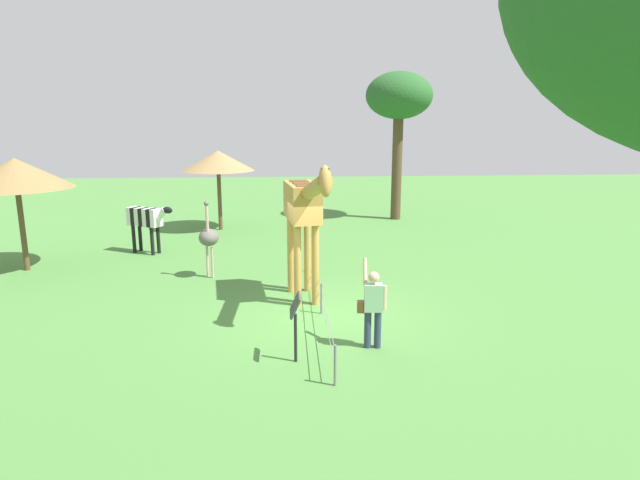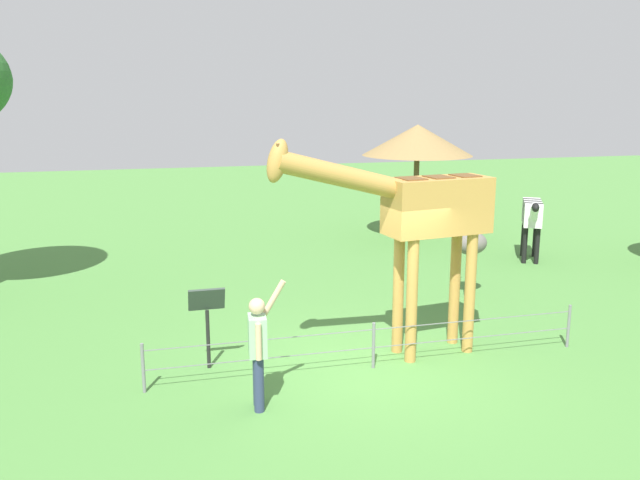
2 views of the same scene
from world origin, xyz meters
TOP-DOWN VIEW (x-y plane):
  - ground_plane at (0.00, 0.00)m, footprint 60.00×60.00m
  - giraffe at (-0.88, -0.29)m, footprint 3.79×1.00m
  - visitor at (1.96, 0.95)m, footprint 0.57×0.59m
  - zebra at (-6.18, -5.43)m, footprint 1.14×1.73m
  - ostrich at (-3.16, -2.94)m, footprint 0.70×0.56m
  - shade_hut_near at (-4.28, -8.58)m, footprint 3.19×3.19m
  - shade_hut_far at (-10.01, -3.42)m, footprint 2.90×2.90m
  - tree_west at (-11.91, 4.24)m, footprint 2.90×2.90m
  - info_sign at (2.51, -0.59)m, footprint 0.56×0.21m
  - wire_fence at (0.00, 0.07)m, footprint 7.05×0.05m

SIDE VIEW (x-z plane):
  - ground_plane at x=0.00m, z-range 0.00..0.00m
  - wire_fence at x=0.00m, z-range 0.03..0.78m
  - visitor at x=1.96m, z-range 0.02..1.79m
  - info_sign at x=2.51m, z-range 0.29..1.61m
  - zebra at x=-6.18m, z-range 0.33..1.99m
  - ostrich at x=-3.16m, z-range 0.05..2.30m
  - giraffe at x=-0.88m, z-range 0.52..4.17m
  - shade_hut_far at x=-10.01m, z-range 1.20..4.42m
  - shade_hut_near at x=-4.28m, z-range 1.23..4.60m
  - tree_west at x=-11.91m, z-range 2.05..8.52m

